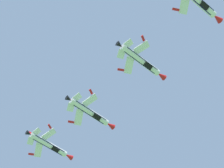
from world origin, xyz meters
name	(u,v)px	position (x,y,z in m)	size (l,w,h in m)	color
fighter_jet_lead	(49,145)	(-38.17, 76.24, 89.30)	(11.05, 14.00, 5.47)	white
fighter_jet_left_wing	(90,113)	(-22.67, 66.22, 87.52)	(11.02, 14.00, 5.50)	white
fighter_jet_right_wing	(141,61)	(-6.20, 55.46, 89.88)	(11.18, 14.00, 5.28)	white
fighter_jet_left_outer	(197,0)	(9.68, 43.43, 90.77)	(11.08, 14.00, 5.43)	white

